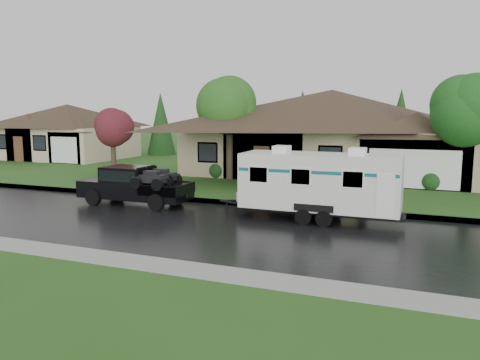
{
  "coord_description": "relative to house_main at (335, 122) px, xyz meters",
  "views": [
    {
      "loc": [
        7.85,
        -17.63,
        4.31
      ],
      "look_at": [
        0.12,
        2.0,
        1.22
      ],
      "focal_mm": 35.0,
      "sensor_mm": 36.0,
      "label": 1
    }
  ],
  "objects": [
    {
      "name": "travel_trailer",
      "position": [
        1.8,
        -13.24,
        -2.03
      ],
      "size": [
        6.56,
        2.3,
        2.94
      ],
      "color": "silver",
      "rests_on": "ground"
    },
    {
      "name": "shrub_row",
      "position": [
        -0.29,
        -4.54,
        -2.94
      ],
      "size": [
        13.6,
        1.0,
        1.0
      ],
      "color": "#143814",
      "rests_on": "lawn"
    },
    {
      "name": "tree_left_green",
      "position": [
        -5.63,
        -4.83,
        0.92
      ],
      "size": [
        3.8,
        3.8,
        6.28
      ],
      "color": "#382B1E",
      "rests_on": "lawn"
    },
    {
      "name": "pickup_truck",
      "position": [
        -7.0,
        -13.24,
        -2.64
      ],
      "size": [
        5.32,
        2.02,
        1.77
      ],
      "color": "black",
      "rests_on": "ground"
    },
    {
      "name": "house_far",
      "position": [
        -24.07,
        2.02,
        -0.62
      ],
      "size": [
        10.8,
        8.64,
        5.8
      ],
      "color": "#BEAC8D",
      "rests_on": "lawn"
    },
    {
      "name": "tree_red",
      "position": [
        -13.7,
        -5.63,
        -0.4
      ],
      "size": [
        2.65,
        2.65,
        4.39
      ],
      "color": "#382B1E",
      "rests_on": "lawn"
    },
    {
      "name": "ground",
      "position": [
        -2.29,
        -13.84,
        -3.59
      ],
      "size": [
        140.0,
        140.0,
        0.0
      ],
      "primitive_type": "plane",
      "color": "#285319",
      "rests_on": "ground"
    },
    {
      "name": "tree_right_green",
      "position": [
        7.55,
        -4.5,
        0.79
      ],
      "size": [
        3.69,
        3.69,
        6.1
      ],
      "color": "#382B1E",
      "rests_on": "lawn"
    },
    {
      "name": "house_main",
      "position": [
        0.0,
        0.0,
        0.0
      ],
      "size": [
        19.44,
        10.8,
        6.9
      ],
      "color": "gray",
      "rests_on": "lawn"
    },
    {
      "name": "lawn",
      "position": [
        -2.29,
        1.16,
        -3.52
      ],
      "size": [
        140.0,
        26.0,
        0.15
      ],
      "primitive_type": "cube",
      "color": "#285319",
      "rests_on": "ground"
    },
    {
      "name": "curb",
      "position": [
        -2.29,
        -11.59,
        -3.52
      ],
      "size": [
        140.0,
        0.5,
        0.15
      ],
      "primitive_type": "cube",
      "color": "gray",
      "rests_on": "ground"
    },
    {
      "name": "road",
      "position": [
        -2.29,
        -15.84,
        -3.59
      ],
      "size": [
        140.0,
        8.0,
        0.01
      ],
      "primitive_type": "cube",
      "color": "black",
      "rests_on": "ground"
    }
  ]
}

